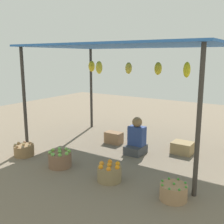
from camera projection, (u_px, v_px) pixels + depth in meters
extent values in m
plane|color=#786956|center=(126.00, 150.00, 5.97)|extent=(14.00, 14.00, 0.00)
cylinder|color=#38332D|center=(24.00, 100.00, 5.79)|extent=(0.07, 0.07, 2.21)
cylinder|color=#38332D|center=(199.00, 123.00, 3.80)|extent=(0.07, 0.07, 2.21)
cylinder|color=#38332D|center=(91.00, 89.00, 7.69)|extent=(0.07, 0.07, 2.21)
cube|color=#2E65B3|center=(127.00, 46.00, 5.52)|extent=(3.99, 2.63, 0.04)
ellipsoid|color=yellow|center=(92.00, 66.00, 6.59)|extent=(0.15, 0.15, 0.26)
ellipsoid|color=yellow|center=(99.00, 67.00, 5.93)|extent=(0.14, 0.14, 0.28)
ellipsoid|color=gold|center=(129.00, 68.00, 5.60)|extent=(0.14, 0.14, 0.23)
ellipsoid|color=gold|center=(158.00, 69.00, 5.43)|extent=(0.15, 0.15, 0.25)
ellipsoid|color=yellow|center=(187.00, 70.00, 4.97)|extent=(0.13, 0.13, 0.29)
cube|color=#3E4145|center=(136.00, 149.00, 5.74)|extent=(0.36, 0.44, 0.18)
cube|color=navy|center=(137.00, 136.00, 5.72)|extent=(0.34, 0.22, 0.40)
sphere|color=olive|center=(137.00, 122.00, 5.66)|extent=(0.21, 0.21, 0.21)
cylinder|color=olive|center=(24.00, 150.00, 5.62)|extent=(0.41, 0.41, 0.22)
sphere|color=#A28753|center=(24.00, 144.00, 5.59)|extent=(0.06, 0.06, 0.06)
sphere|color=tan|center=(29.00, 146.00, 5.50)|extent=(0.06, 0.06, 0.06)
sphere|color=#A07D56|center=(32.00, 144.00, 5.63)|extent=(0.06, 0.06, 0.06)
sphere|color=#9F815D|center=(30.00, 142.00, 5.73)|extent=(0.06, 0.06, 0.06)
sphere|color=#A1785C|center=(25.00, 142.00, 5.75)|extent=(0.06, 0.06, 0.06)
sphere|color=#9E7C4F|center=(18.00, 143.00, 5.68)|extent=(0.06, 0.06, 0.06)
sphere|color=#958057|center=(15.00, 145.00, 5.56)|extent=(0.06, 0.06, 0.06)
sphere|color=#A3764D|center=(17.00, 147.00, 5.46)|extent=(0.06, 0.06, 0.06)
sphere|color=#997F5E|center=(23.00, 147.00, 5.43)|extent=(0.06, 0.06, 0.06)
cylinder|color=#815E46|center=(60.00, 160.00, 5.06)|extent=(0.43, 0.43, 0.27)
sphere|color=#64B947|center=(60.00, 151.00, 5.02)|extent=(0.07, 0.07, 0.07)
sphere|color=#71BB4B|center=(67.00, 154.00, 4.93)|extent=(0.07, 0.07, 0.07)
sphere|color=#72B847|center=(69.00, 151.00, 5.06)|extent=(0.07, 0.07, 0.07)
sphere|color=#73AE49|center=(66.00, 149.00, 5.17)|extent=(0.07, 0.07, 0.07)
sphere|color=#6EB450|center=(60.00, 149.00, 5.19)|extent=(0.07, 0.07, 0.07)
sphere|color=#75AD3F|center=(53.00, 150.00, 5.12)|extent=(0.07, 0.07, 0.07)
sphere|color=#72B14F|center=(50.00, 152.00, 4.99)|extent=(0.07, 0.07, 0.07)
sphere|color=#6AB950|center=(53.00, 155.00, 4.88)|extent=(0.07, 0.07, 0.07)
sphere|color=#6CB649|center=(60.00, 155.00, 4.86)|extent=(0.07, 0.07, 0.07)
cylinder|color=#8C7750|center=(109.00, 174.00, 4.49)|extent=(0.40, 0.40, 0.25)
sphere|color=orange|center=(109.00, 165.00, 4.46)|extent=(0.08, 0.08, 0.08)
sphere|color=orange|center=(117.00, 167.00, 4.37)|extent=(0.08, 0.08, 0.08)
sphere|color=orange|center=(118.00, 164.00, 4.53)|extent=(0.08, 0.08, 0.08)
sphere|color=orange|center=(110.00, 162.00, 4.61)|extent=(0.08, 0.08, 0.08)
sphere|color=orange|center=(102.00, 163.00, 4.54)|extent=(0.08, 0.08, 0.08)
sphere|color=orange|center=(101.00, 167.00, 4.39)|extent=(0.08, 0.08, 0.08)
sphere|color=orange|center=(109.00, 169.00, 4.31)|extent=(0.08, 0.08, 0.08)
cylinder|color=#A07A55|center=(174.00, 192.00, 3.90)|extent=(0.39, 0.39, 0.23)
sphere|color=green|center=(174.00, 184.00, 3.87)|extent=(0.04, 0.04, 0.04)
sphere|color=#418E2F|center=(186.00, 187.00, 3.78)|extent=(0.04, 0.04, 0.04)
sphere|color=#368B30|center=(185.00, 183.00, 3.91)|extent=(0.04, 0.04, 0.04)
sphere|color=#308723|center=(178.00, 179.00, 4.01)|extent=(0.04, 0.04, 0.04)
sphere|color=#38872A|center=(169.00, 179.00, 4.04)|extent=(0.04, 0.04, 0.04)
sphere|color=#348A2A|center=(162.00, 181.00, 3.97)|extent=(0.04, 0.04, 0.04)
sphere|color=#41912C|center=(162.00, 185.00, 3.84)|extent=(0.04, 0.04, 0.04)
sphere|color=#3D8332|center=(169.00, 189.00, 3.73)|extent=(0.04, 0.04, 0.04)
sphere|color=#378A2F|center=(179.00, 190.00, 3.70)|extent=(0.04, 0.04, 0.04)
cube|color=#9B8054|center=(182.00, 148.00, 5.76)|extent=(0.42, 0.36, 0.24)
cube|color=#916A49|center=(114.00, 138.00, 6.41)|extent=(0.40, 0.25, 0.27)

